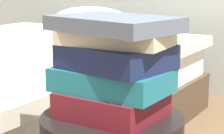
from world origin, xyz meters
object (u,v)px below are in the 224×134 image
(book_teal, at_px, (113,80))
(book_maroon, at_px, (112,103))
(book_navy, at_px, (116,56))
(book_cream, at_px, (117,38))
(bed, at_px, (9,90))
(book_slate, at_px, (114,24))

(book_teal, bearing_deg, book_maroon, -135.11)
(book_navy, bearing_deg, book_maroon, -140.57)
(book_navy, bearing_deg, book_cream, -26.41)
(book_maroon, xyz_separation_m, book_navy, (0.01, 0.01, 0.12))
(bed, relative_size, book_navy, 9.07)
(bed, xyz_separation_m, book_slate, (1.13, -0.65, 0.47))
(bed, relative_size, book_slate, 7.52)
(book_slate, bearing_deg, book_maroon, 150.23)
(book_maroon, xyz_separation_m, book_teal, (0.00, 0.00, 0.06))
(bed, bearing_deg, book_navy, -33.81)
(book_teal, xyz_separation_m, book_navy, (0.01, 0.00, 0.06))
(bed, relative_size, book_maroon, 9.50)
(bed, xyz_separation_m, book_navy, (1.12, -0.64, 0.39))
(book_cream, bearing_deg, book_maroon, -169.35)
(book_maroon, distance_m, book_cream, 0.16)
(book_navy, bearing_deg, bed, 155.82)
(book_teal, height_order, book_cream, book_cream)
(bed, distance_m, book_cream, 1.37)
(book_maroon, relative_size, book_slate, 0.79)
(bed, distance_m, book_teal, 1.33)
(book_teal, height_order, book_slate, book_slate)
(book_slate, bearing_deg, book_navy, 105.99)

